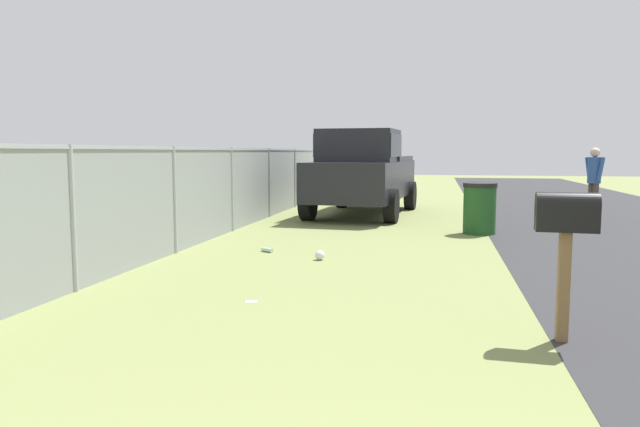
% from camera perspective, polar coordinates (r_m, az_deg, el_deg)
% --- Properties ---
extents(mailbox, '(0.23, 0.49, 1.24)m').
position_cam_1_polar(mailbox, '(5.19, 22.76, -0.90)').
color(mailbox, brown).
rests_on(mailbox, ground).
extents(pickup_truck, '(5.01, 2.50, 2.09)m').
position_cam_1_polar(pickup_truck, '(14.54, 4.13, 4.17)').
color(pickup_truck, black).
rests_on(pickup_truck, ground).
extents(trash_bin, '(0.64, 0.64, 0.98)m').
position_cam_1_polar(trash_bin, '(11.62, 15.20, 0.49)').
color(trash_bin, '#1E4C1E').
rests_on(trash_bin, ground).
extents(pedestrian, '(0.44, 0.36, 1.66)m').
position_cam_1_polar(pedestrian, '(15.34, 25.02, 3.19)').
color(pedestrian, '#4C4238').
rests_on(pedestrian, ground).
extents(fence_section, '(18.13, 0.07, 1.65)m').
position_cam_1_polar(fence_section, '(10.50, -10.95, 2.22)').
color(fence_section, '#9EA3A8').
rests_on(fence_section, ground).
extents(litter_bag_midfield_b, '(0.14, 0.14, 0.14)m').
position_cam_1_polar(litter_bag_midfield_b, '(8.56, -0.02, -4.06)').
color(litter_bag_midfield_b, silver).
rests_on(litter_bag_midfield_b, ground).
extents(litter_bottle_near_hydrant, '(0.17, 0.22, 0.07)m').
position_cam_1_polar(litter_bottle_near_hydrant, '(9.27, -5.15, -3.53)').
color(litter_bottle_near_hydrant, '#B2D8BF').
rests_on(litter_bottle_near_hydrant, ground).
extents(litter_wrapper_far_scatter, '(0.11, 0.14, 0.01)m').
position_cam_1_polar(litter_wrapper_far_scatter, '(6.28, -6.69, -8.46)').
color(litter_wrapper_far_scatter, silver).
rests_on(litter_wrapper_far_scatter, ground).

